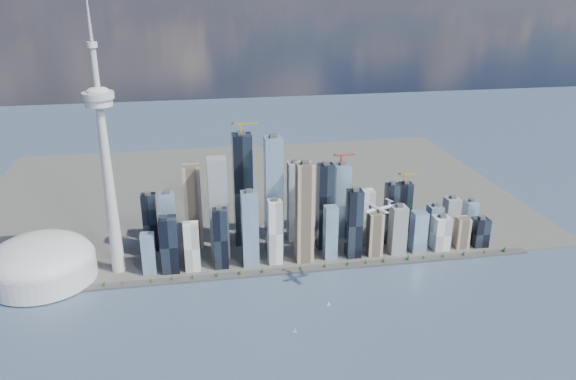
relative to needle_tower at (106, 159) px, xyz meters
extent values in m
plane|color=#394863|center=(300.00, -310.00, -235.84)|extent=(4000.00, 4000.00, 0.00)
cube|color=#383838|center=(300.00, -60.00, -233.84)|extent=(1100.00, 22.00, 4.00)
cube|color=#4C4C47|center=(300.00, 390.00, -234.34)|extent=(1400.00, 900.00, 3.00)
cylinder|color=#3F2D1E|center=(-176.67, -60.00, -230.64)|extent=(1.00, 1.00, 2.40)
cone|color=#17421F|center=(-176.67, -60.00, -227.04)|extent=(7.20, 7.20, 8.00)
cylinder|color=#3F2D1E|center=(-90.00, -60.00, -230.64)|extent=(1.00, 1.00, 2.40)
cone|color=#17421F|center=(-90.00, -60.00, -227.04)|extent=(7.20, 7.20, 8.00)
cylinder|color=#3F2D1E|center=(-3.33, -60.00, -230.64)|extent=(1.00, 1.00, 2.40)
cone|color=#17421F|center=(-3.33, -60.00, -227.04)|extent=(7.20, 7.20, 8.00)
cylinder|color=#3F2D1E|center=(83.33, -60.00, -230.64)|extent=(1.00, 1.00, 2.40)
cone|color=#17421F|center=(83.33, -60.00, -227.04)|extent=(7.20, 7.20, 8.00)
cylinder|color=#3F2D1E|center=(170.00, -60.00, -230.64)|extent=(1.00, 1.00, 2.40)
cone|color=#17421F|center=(170.00, -60.00, -227.04)|extent=(7.20, 7.20, 8.00)
cylinder|color=#3F2D1E|center=(256.67, -60.00, -230.64)|extent=(1.00, 1.00, 2.40)
cone|color=#17421F|center=(256.67, -60.00, -227.04)|extent=(7.20, 7.20, 8.00)
cylinder|color=#3F2D1E|center=(343.33, -60.00, -230.64)|extent=(1.00, 1.00, 2.40)
cone|color=#17421F|center=(343.33, -60.00, -227.04)|extent=(7.20, 7.20, 8.00)
cylinder|color=#3F2D1E|center=(430.00, -60.00, -230.64)|extent=(1.00, 1.00, 2.40)
cone|color=#17421F|center=(430.00, -60.00, -227.04)|extent=(7.20, 7.20, 8.00)
cylinder|color=#3F2D1E|center=(516.67, -60.00, -230.64)|extent=(1.00, 1.00, 2.40)
cone|color=#17421F|center=(516.67, -60.00, -227.04)|extent=(7.20, 7.20, 8.00)
cylinder|color=#3F2D1E|center=(603.33, -60.00, -230.64)|extent=(1.00, 1.00, 2.40)
cone|color=#17421F|center=(603.33, -60.00, -227.04)|extent=(7.20, 7.20, 8.00)
cylinder|color=#3F2D1E|center=(690.00, -60.00, -230.64)|extent=(1.00, 1.00, 2.40)
cone|color=#17421F|center=(690.00, -60.00, -227.04)|extent=(7.20, 7.20, 8.00)
cylinder|color=#3F2D1E|center=(776.67, -60.00, -230.64)|extent=(1.00, 1.00, 2.40)
cone|color=#17421F|center=(776.67, -60.00, -227.04)|extent=(7.20, 7.20, 8.00)
cube|color=black|center=(100.00, -20.00, -175.28)|extent=(34.00, 34.00, 115.11)
cube|color=#7C9DBC|center=(100.00, 30.00, -159.59)|extent=(30.00, 30.00, 146.50)
cube|color=silver|center=(150.00, -20.00, -183.13)|extent=(30.00, 30.00, 99.41)
cube|color=tan|center=(150.00, 85.00, -141.27)|extent=(36.00, 36.00, 183.13)
cube|color=gray|center=(205.00, 30.00, -125.58)|extent=(38.00, 38.00, 214.52)
cube|color=black|center=(205.00, -20.00, -170.05)|extent=(28.00, 28.00, 125.57)
cube|color=#7C9DBC|center=(260.00, -20.00, -154.36)|extent=(32.00, 32.00, 156.97)
cube|color=black|center=(260.00, 85.00, -109.88)|extent=(40.00, 40.00, 245.92)
cube|color=#7C9DBC|center=(315.00, 30.00, -107.26)|extent=(36.00, 36.00, 251.15)
cube|color=silver|center=(315.00, -20.00, -164.82)|extent=(28.00, 28.00, 136.04)
cube|color=tan|center=(370.00, -20.00, -128.19)|extent=(34.00, 34.00, 209.29)
cube|color=gray|center=(370.00, 85.00, -143.89)|extent=(30.00, 30.00, 177.90)
cube|color=black|center=(425.00, 30.00, -138.66)|extent=(32.00, 32.00, 188.36)
cube|color=#7C9DBC|center=(425.00, -20.00, -175.28)|extent=(26.00, 26.00, 115.11)
cube|color=black|center=(475.00, -20.00, -159.59)|extent=(30.00, 30.00, 146.50)
cube|color=#7C9DBC|center=(475.00, 85.00, -149.12)|extent=(34.00, 34.00, 167.43)
cube|color=silver|center=(525.00, 30.00, -170.05)|extent=(28.00, 28.00, 125.57)
cube|color=tan|center=(525.00, -20.00, -185.75)|extent=(30.00, 30.00, 94.18)
cube|color=gray|center=(575.00, -20.00, -180.52)|extent=(32.00, 32.00, 104.64)
cube|color=black|center=(575.00, 30.00, -164.82)|extent=(26.00, 26.00, 136.04)
cube|color=#7C9DBC|center=(625.00, -20.00, -188.36)|extent=(30.00, 30.00, 88.95)
cube|color=black|center=(625.00, 85.00, -175.28)|extent=(28.00, 28.00, 115.11)
cube|color=#7C9DBC|center=(675.00, 30.00, -193.60)|extent=(30.00, 30.00, 78.48)
cube|color=silver|center=(675.00, -20.00, -196.21)|extent=(34.00, 34.00, 73.25)
cube|color=tan|center=(720.00, -20.00, -198.83)|extent=(28.00, 28.00, 68.02)
cube|color=gray|center=(720.00, 30.00, -185.75)|extent=(30.00, 30.00, 94.18)
cube|color=black|center=(765.00, -20.00, -201.45)|extent=(32.00, 32.00, 62.79)
cube|color=#7C9DBC|center=(765.00, 30.00, -190.98)|extent=(26.00, 26.00, 83.72)
cube|color=black|center=(60.00, 85.00, -170.05)|extent=(30.00, 30.00, 125.57)
cube|color=#7C9DBC|center=(60.00, -20.00, -190.98)|extent=(26.00, 26.00, 83.72)
cube|color=gold|center=(260.00, 85.00, 24.08)|extent=(3.00, 3.00, 22.00)
cube|color=gold|center=(268.25, 85.00, 35.08)|extent=(55.00, 2.20, 2.20)
cube|color=#383838|center=(243.50, 85.00, 37.08)|extent=(6.00, 4.00, 4.00)
cube|color=red|center=(475.00, 85.00, -54.41)|extent=(3.00, 3.00, 22.00)
cube|color=red|center=(482.20, 85.00, -43.41)|extent=(48.00, 2.20, 2.20)
cube|color=#383838|center=(460.60, 85.00, -41.41)|extent=(6.00, 4.00, 4.00)
cube|color=gold|center=(625.00, 85.00, -106.73)|extent=(3.00, 3.00, 22.00)
cube|color=gold|center=(631.75, 85.00, -95.73)|extent=(45.00, 2.20, 2.20)
cube|color=#383838|center=(611.50, 85.00, -93.73)|extent=(6.00, 4.00, 4.00)
cone|color=#AFAFA9|center=(0.00, 0.00, -62.84)|extent=(26.00, 26.00, 340.00)
cylinder|color=silver|center=(0.00, 0.00, 107.16)|extent=(48.00, 48.00, 14.00)
cylinder|color=#AFAFA9|center=(0.00, 0.00, 119.16)|extent=(56.00, 56.00, 12.00)
ellipsoid|color=silver|center=(0.00, 0.00, 127.16)|extent=(40.00, 40.00, 14.00)
cylinder|color=#AFAFA9|center=(0.00, 0.00, 167.16)|extent=(11.00, 11.00, 80.00)
cylinder|color=silver|center=(0.00, 0.00, 207.16)|extent=(18.00, 18.00, 10.00)
cone|color=silver|center=(0.00, 0.00, 265.16)|extent=(7.00, 7.00, 105.00)
cylinder|color=silver|center=(-140.00, -10.00, -210.84)|extent=(200.00, 200.00, 44.00)
ellipsoid|color=silver|center=(-140.00, -10.00, -188.84)|extent=(200.00, 200.00, 84.00)
cylinder|color=silver|center=(471.75, -174.65, -62.80)|extent=(51.29, 24.27, 6.44)
cone|color=silver|center=(446.28, -184.12, -62.80)|extent=(8.85, 8.49, 6.44)
cone|color=silver|center=(498.16, -164.83, -62.80)|extent=(11.68, 9.54, 6.44)
cube|color=silver|center=(469.86, -175.35, -59.38)|extent=(27.18, 55.63, 1.01)
cylinder|color=silver|center=(473.72, -185.73, -60.99)|extent=(11.64, 7.25, 3.62)
cylinder|color=silver|center=(466.01, -164.98, -60.99)|extent=(11.64, 7.25, 3.62)
cylinder|color=#3F3F3F|center=(468.06, -187.83, -60.99)|extent=(3.09, 7.65, 8.05)
cylinder|color=#3F3F3F|center=(460.35, -167.08, -60.99)|extent=(3.09, 7.65, 8.05)
cube|color=silver|center=(495.33, -165.89, -56.36)|extent=(5.56, 2.72, 11.07)
cube|color=silver|center=(495.33, -165.89, -50.72)|extent=(10.46, 18.52, 0.70)
cube|color=white|center=(308.50, -263.06, -235.45)|extent=(6.12, 3.59, 0.78)
cylinder|color=#999999|center=(308.50, -263.06, -230.95)|extent=(0.23, 0.23, 8.81)
cube|color=white|center=(382.90, -194.48, -235.43)|extent=(6.34, 2.69, 0.82)
cylinder|color=#999999|center=(382.90, -194.48, -230.72)|extent=(0.25, 0.25, 9.22)
camera|label=1|loc=(161.25, -1036.37, 314.92)|focal=35.00mm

